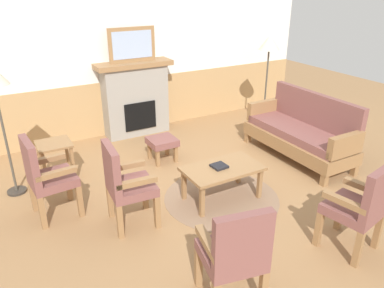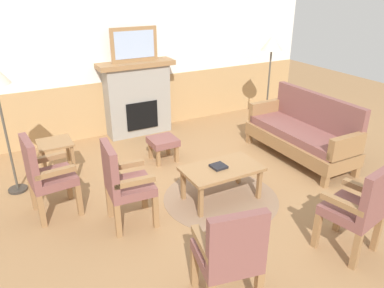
% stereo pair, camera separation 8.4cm
% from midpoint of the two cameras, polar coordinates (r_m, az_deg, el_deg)
% --- Properties ---
extents(ground_plane, '(14.00, 14.00, 0.00)m').
position_cam_midpoint_polar(ground_plane, '(4.90, 1.54, -7.35)').
color(ground_plane, '#997047').
extents(wall_back, '(7.20, 0.14, 2.70)m').
position_cam_midpoint_polar(wall_back, '(6.66, -10.19, 12.93)').
color(wall_back, white).
rests_on(wall_back, ground_plane).
extents(fireplace, '(1.30, 0.44, 1.28)m').
position_cam_midpoint_polar(fireplace, '(6.59, -9.02, 6.98)').
color(fireplace, gray).
rests_on(fireplace, ground_plane).
extents(framed_picture, '(0.80, 0.04, 0.56)m').
position_cam_midpoint_polar(framed_picture, '(6.39, -9.56, 14.78)').
color(framed_picture, olive).
rests_on(framed_picture, fireplace).
extents(couch, '(0.70, 1.80, 0.98)m').
position_cam_midpoint_polar(couch, '(5.90, 15.96, 1.68)').
color(couch, olive).
rests_on(couch, ground_plane).
extents(coffee_table, '(0.96, 0.56, 0.44)m').
position_cam_midpoint_polar(coffee_table, '(4.59, 4.15, -4.17)').
color(coffee_table, olive).
rests_on(coffee_table, ground_plane).
extents(round_rug, '(1.45, 1.45, 0.01)m').
position_cam_midpoint_polar(round_rug, '(4.78, 4.02, -8.22)').
color(round_rug, '#896B51').
rests_on(round_rug, ground_plane).
extents(book_on_table, '(0.19, 0.18, 0.03)m').
position_cam_midpoint_polar(book_on_table, '(4.55, 3.66, -3.40)').
color(book_on_table, black).
rests_on(book_on_table, coffee_table).
extents(footstool, '(0.40, 0.40, 0.36)m').
position_cam_midpoint_polar(footstool, '(5.62, -5.02, 0.15)').
color(footstool, olive).
rests_on(footstool, ground_plane).
extents(armchair_near_fireplace, '(0.52, 0.52, 0.98)m').
position_cam_midpoint_polar(armchair_near_fireplace, '(4.51, -22.06, -4.35)').
color(armchair_near_fireplace, olive).
rests_on(armchair_near_fireplace, ground_plane).
extents(armchair_by_window_left, '(0.52, 0.52, 0.98)m').
position_cam_midpoint_polar(armchair_by_window_left, '(4.11, -10.84, -5.71)').
color(armchair_by_window_left, olive).
rests_on(armchair_by_window_left, ground_plane).
extents(armchair_front_left, '(0.57, 0.57, 0.98)m').
position_cam_midpoint_polar(armchair_front_left, '(3.99, 23.93, -8.50)').
color(armchair_front_left, olive).
rests_on(armchair_front_left, ground_plane).
extents(armchair_front_center, '(0.56, 0.56, 0.98)m').
position_cam_midpoint_polar(armchair_front_center, '(3.12, 5.79, -16.13)').
color(armchair_front_center, olive).
rests_on(armchair_front_center, ground_plane).
extents(side_table, '(0.44, 0.44, 0.55)m').
position_cam_midpoint_polar(side_table, '(5.33, -20.71, -0.98)').
color(side_table, olive).
rests_on(side_table, ground_plane).
extents(floor_lamp_by_couch, '(0.36, 0.36, 1.68)m').
position_cam_midpoint_polar(floor_lamp_by_couch, '(6.72, 11.37, 14.14)').
color(floor_lamp_by_couch, '#332D28').
rests_on(floor_lamp_by_couch, ground_plane).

